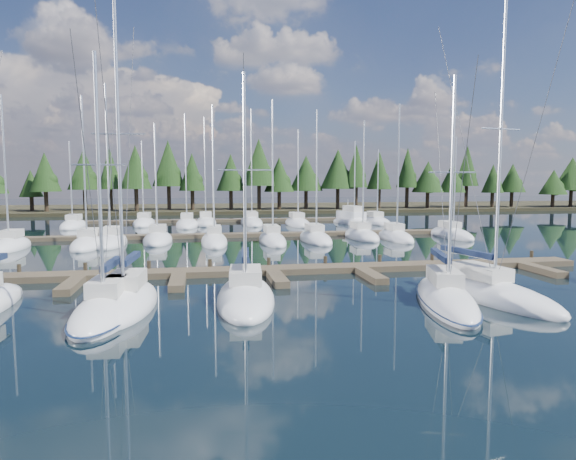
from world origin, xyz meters
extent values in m
plane|color=black|center=(0.00, 30.00, 0.00)|extent=(260.00, 260.00, 0.00)
cube|color=#2D2919|center=(0.00, 90.00, 0.30)|extent=(220.00, 30.00, 0.60)
cube|color=brown|center=(0.00, 18.00, 0.20)|extent=(44.00, 2.00, 0.40)
cube|color=brown|center=(-12.00, 15.00, 0.20)|extent=(0.90, 4.00, 0.40)
cube|color=brown|center=(-6.00, 15.00, 0.20)|extent=(0.90, 4.00, 0.40)
cube|color=brown|center=(0.00, 15.00, 0.20)|extent=(0.90, 4.00, 0.40)
cube|color=brown|center=(6.00, 15.00, 0.20)|extent=(0.90, 4.00, 0.40)
cube|color=brown|center=(12.00, 15.00, 0.20)|extent=(0.90, 4.00, 0.40)
cube|color=brown|center=(18.00, 15.00, 0.20)|extent=(0.90, 4.00, 0.40)
cylinder|color=#30271A|center=(-16.00, 19.00, 0.45)|extent=(0.26, 0.26, 0.90)
cylinder|color=#30271A|center=(-12.00, 19.00, 0.45)|extent=(0.26, 0.26, 0.90)
cylinder|color=#30271A|center=(-8.00, 19.00, 0.45)|extent=(0.26, 0.26, 0.90)
cylinder|color=#30271A|center=(-4.00, 19.00, 0.45)|extent=(0.26, 0.26, 0.90)
cylinder|color=#30271A|center=(0.00, 19.00, 0.45)|extent=(0.26, 0.26, 0.90)
cylinder|color=#30271A|center=(4.00, 19.00, 0.45)|extent=(0.26, 0.26, 0.90)
cylinder|color=#30271A|center=(8.00, 19.00, 0.45)|extent=(0.26, 0.26, 0.90)
cylinder|color=#30271A|center=(12.00, 19.00, 0.45)|extent=(0.26, 0.26, 0.90)
cylinder|color=#30271A|center=(16.00, 19.00, 0.45)|extent=(0.26, 0.26, 0.90)
cylinder|color=#30271A|center=(20.00, 19.00, 0.45)|extent=(0.26, 0.26, 0.90)
cube|color=brown|center=(0.00, 40.00, 0.20)|extent=(50.00, 1.80, 0.40)
cube|color=brown|center=(0.00, 60.00, 0.20)|extent=(46.00, 1.80, 0.40)
ellipsoid|color=silver|center=(-8.93, 8.44, 0.15)|extent=(3.10, 7.85, 1.90)
cube|color=beige|center=(-8.90, 8.82, 1.35)|extent=(1.59, 2.55, 0.70)
cylinder|color=silver|center=(-8.95, 8.05, 6.37)|extent=(0.17, 0.17, 10.74)
cylinder|color=silver|center=(-8.84, 9.74, 2.10)|extent=(0.34, 3.39, 0.12)
cube|color=#151F3A|center=(-8.84, 9.74, 2.25)|extent=(0.56, 3.25, 0.30)
cylinder|color=silver|center=(-8.95, 8.05, 6.91)|extent=(2.35, 0.22, 0.07)
cylinder|color=#3F3F44|center=(-9.06, 6.40, 6.22)|extent=(0.25, 3.34, 11.05)
cylinder|color=#3F3F44|center=(-8.82, 10.09, 6.22)|extent=(0.30, 4.10, 11.05)
ellipsoid|color=#0C1B3C|center=(-8.93, 8.44, 0.22)|extent=(3.23, 8.17, 0.18)
ellipsoid|color=silver|center=(-8.25, 9.89, 0.15)|extent=(3.35, 8.43, 1.90)
cube|color=beige|center=(-8.22, 10.30, 1.35)|extent=(1.70, 2.74, 0.70)
cylinder|color=silver|center=(-8.28, 9.48, 7.70)|extent=(0.17, 0.17, 13.40)
cylinder|color=silver|center=(-8.15, 11.29, 2.10)|extent=(0.40, 3.62, 0.12)
cube|color=#151F3A|center=(-8.15, 11.29, 2.25)|extent=(0.61, 3.48, 0.30)
cylinder|color=silver|center=(-8.28, 9.48, 8.37)|extent=(2.45, 0.26, 0.07)
cylinder|color=#3F3F44|center=(-8.42, 7.71, 7.55)|extent=(0.30, 3.56, 13.71)
cylinder|color=#3F3F44|center=(-8.12, 11.66, 7.55)|extent=(0.37, 4.39, 13.71)
ellipsoid|color=silver|center=(-2.39, 10.09, 0.15)|extent=(3.69, 9.00, 1.90)
cube|color=beige|center=(-2.35, 10.52, 1.35)|extent=(1.85, 2.94, 0.70)
cylinder|color=silver|center=(-2.43, 9.65, 6.21)|extent=(0.17, 0.17, 10.41)
cylinder|color=silver|center=(-2.26, 11.57, 2.10)|extent=(0.47, 3.86, 0.12)
cube|color=#151F3A|center=(-2.26, 11.57, 2.25)|extent=(0.68, 3.70, 0.30)
cylinder|color=silver|center=(-2.43, 9.65, 6.73)|extent=(2.62, 0.31, 0.07)
cylinder|color=#3F3F44|center=(-2.60, 7.77, 6.06)|extent=(0.37, 3.79, 10.72)
cylinder|color=#3F3F44|center=(-2.22, 11.96, 6.06)|extent=(0.45, 4.66, 10.72)
ellipsoid|color=silver|center=(7.53, 8.04, 0.15)|extent=(4.74, 9.56, 1.90)
cube|color=beige|center=(7.65, 8.49, 1.35)|extent=(2.06, 3.20, 0.70)
cylinder|color=silver|center=(7.41, 7.59, 6.10)|extent=(0.20, 0.20, 10.20)
cylinder|color=silver|center=(7.93, 9.56, 2.10)|extent=(1.17, 3.96, 0.12)
cube|color=#151F3A|center=(7.93, 9.56, 2.25)|extent=(1.34, 3.84, 0.30)
cylinder|color=silver|center=(7.41, 7.59, 6.61)|extent=(2.13, 0.63, 0.07)
cylinder|color=#3F3F44|center=(6.89, 5.67, 5.95)|extent=(1.06, 3.88, 10.51)
cylinder|color=#3F3F44|center=(8.04, 9.96, 5.95)|extent=(1.30, 4.77, 10.51)
ellipsoid|color=#0C1B3C|center=(7.53, 8.04, 0.22)|extent=(4.93, 9.94, 0.18)
ellipsoid|color=silver|center=(10.28, 8.85, 0.15)|extent=(4.50, 10.35, 1.90)
cube|color=beige|center=(10.19, 9.34, 1.35)|extent=(2.05, 3.43, 0.70)
cylinder|color=silver|center=(10.38, 8.36, 8.09)|extent=(0.19, 0.19, 14.17)
cylinder|color=silver|center=(9.97, 10.52, 2.10)|extent=(0.94, 4.36, 0.12)
cube|color=#151F3A|center=(9.97, 10.52, 2.25)|extent=(1.13, 4.20, 0.30)
cylinder|color=silver|center=(10.38, 8.36, 8.80)|extent=(2.38, 0.52, 0.07)
cylinder|color=#3F3F44|center=(10.78, 6.24, 7.94)|extent=(0.84, 4.27, 14.48)
cylinder|color=#3F3F44|center=(9.88, 10.97, 7.94)|extent=(1.02, 5.26, 14.48)
ellipsoid|color=silver|center=(-21.48, 33.87, 0.15)|extent=(2.60, 7.52, 1.90)
cube|color=beige|center=(-21.48, 34.24, 1.35)|extent=(1.43, 2.41, 0.70)
cylinder|color=silver|center=(-21.48, 33.49, 7.30)|extent=(0.16, 0.16, 12.60)
ellipsoid|color=silver|center=(-14.84, 33.85, 0.15)|extent=(2.77, 7.88, 1.90)
cube|color=beige|center=(-14.84, 34.24, 1.35)|extent=(1.52, 2.52, 0.70)
cylinder|color=silver|center=(-14.84, 33.45, 7.35)|extent=(0.16, 0.16, 12.70)
ellipsoid|color=silver|center=(-13.03, 35.36, 0.15)|extent=(2.76, 8.56, 1.90)
cube|color=beige|center=(-13.03, 35.79, 1.35)|extent=(1.52, 2.74, 0.70)
cylinder|color=silver|center=(-13.03, 34.93, 8.03)|extent=(0.16, 0.16, 14.06)
ellipsoid|color=silver|center=(-8.80, 36.73, 0.15)|extent=(2.82, 8.26, 1.90)
cube|color=beige|center=(-8.80, 37.14, 1.35)|extent=(1.55, 2.64, 0.70)
cylinder|color=silver|center=(-8.80, 36.31, 6.33)|extent=(0.16, 0.16, 10.66)
ellipsoid|color=silver|center=(-3.28, 34.60, 0.15)|extent=(2.52, 9.32, 1.90)
cube|color=beige|center=(-3.28, 35.06, 1.35)|extent=(1.38, 2.98, 0.70)
cylinder|color=silver|center=(-3.28, 34.13, 7.13)|extent=(0.16, 0.16, 12.26)
ellipsoid|color=silver|center=(2.42, 34.42, 0.15)|extent=(2.46, 8.89, 1.90)
cube|color=beige|center=(2.42, 34.87, 1.35)|extent=(1.35, 2.84, 0.70)
cylinder|color=silver|center=(2.42, 33.98, 7.46)|extent=(0.16, 0.16, 12.92)
ellipsoid|color=silver|center=(6.92, 34.92, 0.15)|extent=(2.69, 9.27, 1.90)
cube|color=beige|center=(6.92, 35.38, 1.35)|extent=(1.48, 2.97, 0.70)
cylinder|color=silver|center=(6.92, 34.46, 7.03)|extent=(0.16, 0.16, 12.06)
ellipsoid|color=silver|center=(12.33, 36.56, 0.15)|extent=(2.81, 8.22, 1.90)
cube|color=beige|center=(12.33, 36.97, 1.35)|extent=(1.55, 2.63, 0.70)
cylinder|color=silver|center=(12.33, 36.14, 6.66)|extent=(0.16, 0.16, 11.31)
ellipsoid|color=silver|center=(15.36, 34.60, 0.15)|extent=(2.43, 7.91, 1.90)
cube|color=beige|center=(15.36, 35.00, 1.35)|extent=(1.34, 2.53, 0.70)
cylinder|color=silver|center=(15.36, 34.21, 7.41)|extent=(0.16, 0.16, 12.83)
ellipsoid|color=silver|center=(22.24, 35.84, 0.15)|extent=(2.60, 8.53, 1.90)
cube|color=beige|center=(22.24, 36.27, 1.35)|extent=(1.43, 2.73, 0.70)
cylinder|color=silver|center=(22.24, 35.42, 5.89)|extent=(0.16, 0.16, 9.79)
ellipsoid|color=silver|center=(-20.78, 54.34, 0.15)|extent=(2.89, 8.07, 1.90)
cube|color=beige|center=(-20.78, 54.75, 1.35)|extent=(1.59, 2.58, 0.70)
cylinder|color=silver|center=(-20.78, 53.94, 6.03)|extent=(0.16, 0.16, 10.05)
ellipsoid|color=silver|center=(-12.13, 56.54, 0.15)|extent=(2.92, 8.48, 1.90)
cube|color=beige|center=(-12.13, 56.97, 1.35)|extent=(1.61, 2.71, 0.70)
cylinder|color=silver|center=(-12.13, 56.12, 6.16)|extent=(0.16, 0.16, 10.32)
ellipsoid|color=silver|center=(-6.32, 54.00, 0.15)|extent=(2.89, 10.41, 1.90)
cube|color=beige|center=(-6.32, 54.52, 1.35)|extent=(1.59, 3.33, 0.70)
cylinder|color=silver|center=(-6.32, 53.48, 7.90)|extent=(0.16, 0.16, 13.81)
ellipsoid|color=silver|center=(-3.80, 56.40, 0.15)|extent=(2.88, 9.72, 1.90)
cube|color=beige|center=(-3.80, 56.88, 1.35)|extent=(1.58, 3.11, 0.70)
cylinder|color=silver|center=(-3.80, 55.91, 7.80)|extent=(0.16, 0.16, 13.60)
ellipsoid|color=silver|center=(2.56, 56.29, 0.15)|extent=(2.90, 11.59, 1.90)
cube|color=beige|center=(2.56, 56.87, 1.35)|extent=(1.59, 3.71, 0.70)
cylinder|color=silver|center=(2.56, 55.72, 8.46)|extent=(0.16, 0.16, 14.92)
ellipsoid|color=silver|center=(8.54, 53.03, 0.15)|extent=(2.99, 9.92, 1.90)
cube|color=beige|center=(8.54, 53.53, 1.35)|extent=(1.64, 3.18, 0.70)
cylinder|color=silver|center=(8.54, 52.53, 6.94)|extent=(0.16, 0.16, 11.89)
ellipsoid|color=silver|center=(16.70, 53.77, 0.15)|extent=(2.99, 8.74, 1.90)
cube|color=beige|center=(16.70, 54.21, 1.35)|extent=(1.64, 2.80, 0.70)
cylinder|color=silver|center=(16.70, 53.33, 6.26)|extent=(0.16, 0.16, 10.52)
ellipsoid|color=silver|center=(19.97, 53.50, 0.15)|extent=(2.75, 9.22, 1.90)
cube|color=beige|center=(19.97, 53.96, 1.35)|extent=(1.51, 2.95, 0.70)
cylinder|color=silver|center=(19.97, 53.04, 5.68)|extent=(0.16, 0.16, 9.35)
ellipsoid|color=silver|center=(16.43, 54.00, 0.10)|extent=(5.07, 8.77, 1.66)
cube|color=silver|center=(16.43, 54.00, 1.20)|extent=(3.32, 4.98, 1.11)
cube|color=beige|center=(16.55, 53.61, 2.13)|extent=(2.31, 3.23, 0.83)
cylinder|color=silver|center=(16.19, 54.80, 2.68)|extent=(0.10, 0.10, 1.48)
cylinder|color=black|center=(-34.45, 83.40, 1.84)|extent=(0.70, 0.70, 2.48)
cone|color=black|center=(-34.45, 83.40, 5.50)|extent=(4.09, 4.09, 4.83)
ellipsoid|color=black|center=(-33.95, 83.40, 4.39)|extent=(2.45, 2.45, 2.45)
cylinder|color=black|center=(-31.10, 80.20, 2.35)|extent=(0.70, 0.70, 3.51)
cone|color=black|center=(-31.10, 80.20, 7.52)|extent=(5.27, 5.27, 6.82)
ellipsoid|color=black|center=(-30.60, 80.20, 5.96)|extent=(3.16, 3.16, 3.16)
cylinder|color=black|center=(-25.29, 83.34, 2.48)|extent=(0.70, 0.70, 3.76)
cone|color=black|center=(-25.29, 83.34, 8.02)|extent=(5.89, 5.89, 7.32)
ellipsoid|color=black|center=(-24.79, 83.34, 6.35)|extent=(3.54, 3.54, 3.54)
cylinder|color=black|center=(-20.62, 82.51, 2.53)|extent=(0.70, 0.70, 3.86)
cone|color=black|center=(-20.62, 82.51, 8.21)|extent=(4.32, 4.32, 7.50)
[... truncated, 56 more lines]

